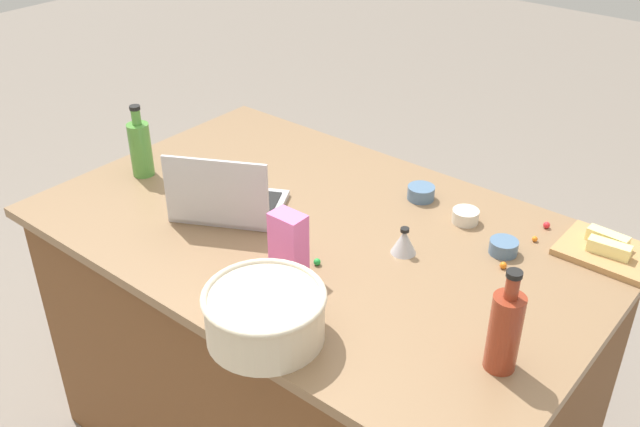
# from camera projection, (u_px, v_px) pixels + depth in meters

# --- Properties ---
(island_counter) EXTENTS (1.62, 1.03, 0.90)m
(island_counter) POSITION_uv_depth(u_px,v_px,m) (320.00, 347.00, 2.27)
(island_counter) COLOR brown
(island_counter) RESTS_ON ground
(laptop) EXTENTS (0.38, 0.35, 0.22)m
(laptop) POSITION_uv_depth(u_px,v_px,m) (226.00, 201.00, 2.08)
(laptop) COLOR #B7B7BC
(laptop) RESTS_ON island_counter
(mixing_bowl_large) EXTENTS (0.28, 0.28, 0.12)m
(mixing_bowl_large) POSITION_uv_depth(u_px,v_px,m) (265.00, 314.00, 1.61)
(mixing_bowl_large) COLOR beige
(mixing_bowl_large) RESTS_ON island_counter
(bottle_soy) EXTENTS (0.07, 0.07, 0.25)m
(bottle_soy) POSITION_uv_depth(u_px,v_px,m) (505.00, 330.00, 1.50)
(bottle_soy) COLOR maroon
(bottle_soy) RESTS_ON island_counter
(bottle_olive) EXTENTS (0.07, 0.07, 0.24)m
(bottle_olive) POSITION_uv_depth(u_px,v_px,m) (140.00, 148.00, 2.27)
(bottle_olive) COLOR #4C8C38
(bottle_olive) RESTS_ON island_counter
(cutting_board) EXTENTS (0.33, 0.19, 0.02)m
(cutting_board) POSITION_uv_depth(u_px,v_px,m) (623.00, 258.00, 1.90)
(cutting_board) COLOR #AD7F4C
(cutting_board) RESTS_ON island_counter
(butter_stick_left) EXTENTS (0.11, 0.04, 0.04)m
(butter_stick_left) POSITION_uv_depth(u_px,v_px,m) (608.00, 238.00, 1.93)
(butter_stick_left) COLOR #F4E58C
(butter_stick_left) RESTS_ON cutting_board
(butter_stick_right) EXTENTS (0.11, 0.05, 0.04)m
(butter_stick_right) POSITION_uv_depth(u_px,v_px,m) (609.00, 248.00, 1.89)
(butter_stick_right) COLOR #F4E58C
(butter_stick_right) RESTS_ON cutting_board
(ramekin_small) EXTENTS (0.08, 0.08, 0.04)m
(ramekin_small) POSITION_uv_depth(u_px,v_px,m) (465.00, 216.00, 2.06)
(ramekin_small) COLOR beige
(ramekin_small) RESTS_ON island_counter
(ramekin_medium) EXTENTS (0.08, 0.08, 0.04)m
(ramekin_medium) POSITION_uv_depth(u_px,v_px,m) (421.00, 193.00, 2.17)
(ramekin_medium) COLOR slate
(ramekin_medium) RESTS_ON island_counter
(ramekin_wide) EXTENTS (0.08, 0.08, 0.04)m
(ramekin_wide) POSITION_uv_depth(u_px,v_px,m) (504.00, 247.00, 1.92)
(ramekin_wide) COLOR slate
(ramekin_wide) RESTS_ON island_counter
(kitchen_timer) EXTENTS (0.07, 0.07, 0.08)m
(kitchen_timer) POSITION_uv_depth(u_px,v_px,m) (404.00, 241.00, 1.92)
(kitchen_timer) COLOR #B2B2B7
(kitchen_timer) RESTS_ON island_counter
(candy_bag) EXTENTS (0.09, 0.06, 0.17)m
(candy_bag) POSITION_uv_depth(u_px,v_px,m) (288.00, 243.00, 1.82)
(candy_bag) COLOR pink
(candy_bag) RESTS_ON island_counter
(candy_0) EXTENTS (0.02, 0.02, 0.02)m
(candy_0) POSITION_uv_depth(u_px,v_px,m) (503.00, 265.00, 1.87)
(candy_0) COLOR orange
(candy_0) RESTS_ON island_counter
(candy_1) EXTENTS (0.02, 0.02, 0.02)m
(candy_1) POSITION_uv_depth(u_px,v_px,m) (317.00, 262.00, 1.88)
(candy_1) COLOR green
(candy_1) RESTS_ON island_counter
(candy_2) EXTENTS (0.02, 0.02, 0.02)m
(candy_2) POSITION_uv_depth(u_px,v_px,m) (293.00, 224.00, 2.04)
(candy_2) COLOR yellow
(candy_2) RESTS_ON island_counter
(candy_3) EXTENTS (0.02, 0.02, 0.02)m
(candy_3) POSITION_uv_depth(u_px,v_px,m) (547.00, 225.00, 2.04)
(candy_3) COLOR red
(candy_3) RESTS_ON island_counter
(candy_4) EXTENTS (0.02, 0.02, 0.02)m
(candy_4) POSITION_uv_depth(u_px,v_px,m) (535.00, 239.00, 1.98)
(candy_4) COLOR orange
(candy_4) RESTS_ON island_counter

